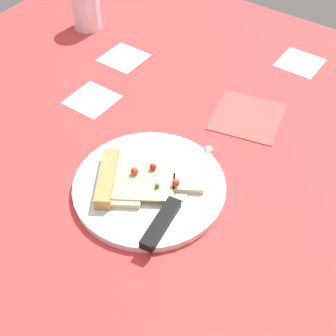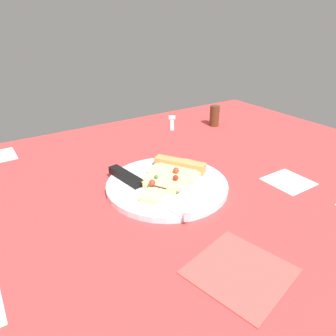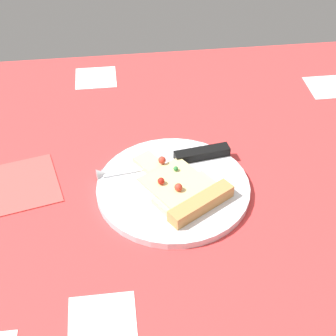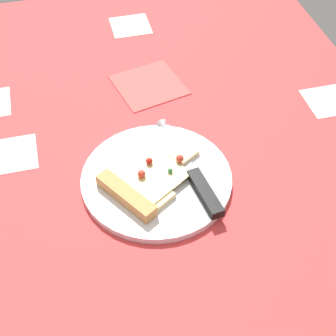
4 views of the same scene
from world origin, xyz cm
name	(u,v)px [view 1 (image 1 of 4)]	position (x,y,z in cm)	size (l,w,h in cm)	color
ground_plane	(143,142)	(0.03, 0.01, -1.50)	(115.04, 115.04, 3.00)	#D13838
plate	(149,186)	(9.00, -9.76, 0.64)	(25.85, 25.85, 1.28)	silver
pizza_slice	(134,180)	(6.83, -11.11, 2.08)	(18.89, 15.84, 2.63)	beige
knife	(174,204)	(15.11, -11.31, 1.88)	(5.61, 24.05, 2.45)	silver
drinking_glass	(86,10)	(-34.78, 23.85, 4.48)	(6.80, 6.80, 8.95)	white
napkin	(247,116)	(13.52, 16.35, 0.20)	(13.00, 13.00, 0.40)	#E54C47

